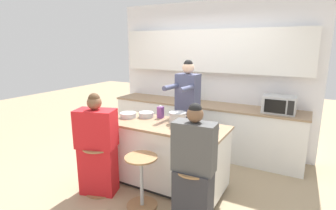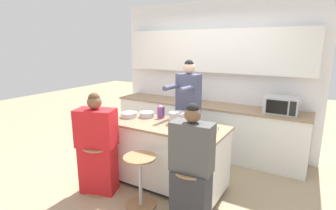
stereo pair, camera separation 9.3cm
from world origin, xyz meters
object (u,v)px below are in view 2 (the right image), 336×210
(person_seated_near, at_px, (191,173))
(potted_plant, at_px, (195,94))
(kitchen_island, at_px, (165,154))
(coffee_cup_near, at_px, (213,128))
(microwave, at_px, (281,105))
(juice_carton, at_px, (161,112))
(fruit_bowl, at_px, (147,115))
(person_cooking, at_px, (188,117))
(person_wrapped_blanket, at_px, (97,147))
(bar_stool_center, at_px, (140,178))
(coffee_cup_far, at_px, (187,126))
(bar_stool_leftmost, at_px, (99,166))
(cooking_pot, at_px, (178,118))

(person_seated_near, relative_size, potted_plant, 4.95)
(kitchen_island, distance_m, coffee_cup_near, 0.82)
(coffee_cup_near, height_order, microwave, microwave)
(juice_carton, bearing_deg, fruit_bowl, -160.74)
(person_cooking, bearing_deg, coffee_cup_near, -36.83)
(person_wrapped_blanket, bearing_deg, person_seated_near, -18.22)
(bar_stool_center, bearing_deg, person_seated_near, -1.12)
(potted_plant, bearing_deg, person_seated_near, -65.98)
(microwave, bearing_deg, fruit_bowl, -145.11)
(microwave, bearing_deg, coffee_cup_far, -123.13)
(fruit_bowl, bearing_deg, bar_stool_center, -60.84)
(coffee_cup_near, distance_m, microwave, 1.43)
(person_cooking, height_order, juice_carton, person_cooking)
(person_seated_near, xyz_separation_m, juice_carton, (-0.90, 0.84, 0.36))
(bar_stool_leftmost, bearing_deg, juice_carton, 61.38)
(person_seated_near, distance_m, juice_carton, 1.28)
(bar_stool_leftmost, xyz_separation_m, coffee_cup_far, (1.03, 0.54, 0.56))
(bar_stool_leftmost, relative_size, person_cooking, 0.38)
(fruit_bowl, height_order, coffee_cup_near, coffee_cup_near)
(bar_stool_leftmost, height_order, cooking_pot, cooking_pot)
(cooking_pot, bearing_deg, bar_stool_leftmost, -138.90)
(bar_stool_leftmost, xyz_separation_m, juice_carton, (0.46, 0.83, 0.61))
(fruit_bowl, relative_size, potted_plant, 0.78)
(person_wrapped_blanket, xyz_separation_m, juice_carton, (0.46, 0.84, 0.34))
(coffee_cup_far, xyz_separation_m, potted_plant, (-0.56, 1.44, 0.12))
(bar_stool_center, relative_size, potted_plant, 2.34)
(bar_stool_leftmost, height_order, coffee_cup_near, coffee_cup_near)
(person_seated_near, relative_size, fruit_bowl, 6.31)
(person_seated_near, bearing_deg, fruit_bowl, 141.84)
(person_seated_near, bearing_deg, person_wrapped_blanket, 176.72)
(kitchen_island, height_order, person_seated_near, person_seated_near)
(person_seated_near, height_order, coffee_cup_near, person_seated_near)
(bar_stool_leftmost, relative_size, fruit_bowl, 2.98)
(bar_stool_center, distance_m, person_cooking, 1.26)
(person_wrapped_blanket, height_order, coffee_cup_near, person_wrapped_blanket)
(bar_stool_center, bearing_deg, person_cooking, 87.22)
(bar_stool_leftmost, relative_size, cooking_pot, 2.01)
(person_cooking, height_order, cooking_pot, person_cooking)
(fruit_bowl, bearing_deg, person_wrapped_blanket, -108.52)
(bar_stool_leftmost, height_order, juice_carton, juice_carton)
(fruit_bowl, bearing_deg, bar_stool_leftmost, -108.22)
(person_wrapped_blanket, height_order, person_seated_near, person_seated_near)
(kitchen_island, relative_size, potted_plant, 6.06)
(bar_stool_leftmost, height_order, bar_stool_center, same)
(coffee_cup_far, bearing_deg, juice_carton, 152.89)
(cooking_pot, bearing_deg, person_cooking, 99.04)
(bar_stool_leftmost, distance_m, juice_carton, 1.13)
(person_cooking, height_order, person_wrapped_blanket, person_cooking)
(person_seated_near, bearing_deg, person_cooking, 114.68)
(kitchen_island, distance_m, microwave, 1.93)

